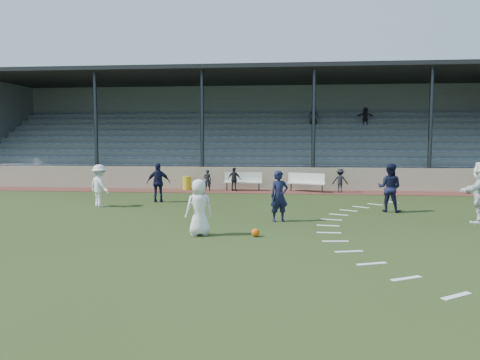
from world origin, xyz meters
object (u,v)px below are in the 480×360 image
object	(u,v)px
bench_right	(306,181)
player_white_lead	(199,207)
bench_left	(243,180)
football	(255,233)
player_navy_lead	(279,196)
trash_bin	(187,183)

from	to	relation	value
bench_right	player_white_lead	xyz separation A→B (m)	(-3.45, -11.38, 0.22)
bench_left	football	size ratio (longest dim) A/B	8.72
football	player_white_lead	size ratio (longest dim) A/B	0.14
football	player_white_lead	world-z (taller)	player_white_lead
player_navy_lead	player_white_lead	bearing A→B (deg)	-152.74
trash_bin	player_navy_lead	size ratio (longest dim) A/B	0.42
trash_bin	player_white_lead	bearing A→B (deg)	-76.14
trash_bin	player_navy_lead	xyz separation A→B (m)	(5.08, -9.19, 0.47)
player_navy_lead	football	bearing A→B (deg)	-124.99
football	player_white_lead	distance (m)	1.73
player_navy_lead	trash_bin	bearing A→B (deg)	97.87
trash_bin	player_white_lead	distance (m)	12.02
bench_left	player_navy_lead	size ratio (longest dim) A/B	1.19
football	player_navy_lead	world-z (taller)	player_navy_lead
trash_bin	player_white_lead	world-z (taller)	player_white_lead
bench_right	football	size ratio (longest dim) A/B	8.66
bench_right	player_white_lead	bearing A→B (deg)	-83.43
player_white_lead	bench_right	bearing A→B (deg)	-135.24
trash_bin	football	bearing A→B (deg)	-69.04
bench_left	trash_bin	bearing A→B (deg)	-179.35
bench_left	bench_right	size ratio (longest dim) A/B	1.01
football	trash_bin	bearing A→B (deg)	110.96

